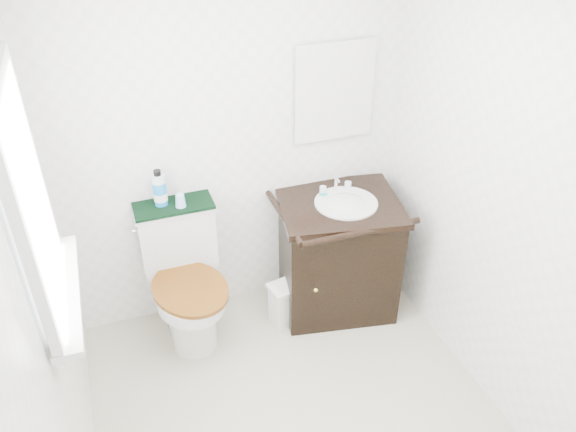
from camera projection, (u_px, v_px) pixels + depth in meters
floor at (302, 426)px, 3.13m from camera, size 2.40×2.40×0.00m
wall_back at (235, 142)px, 3.42m from camera, size 2.40×0.00×2.40m
wall_left at (41, 312)px, 2.16m from camera, size 0.00×2.40×2.40m
wall_right at (512, 209)px, 2.79m from camera, size 0.00×2.40×2.40m
window at (28, 201)px, 2.18m from camera, size 0.02×0.70×0.90m
mirror at (334, 92)px, 3.45m from camera, size 0.50×0.02×0.60m
toilet at (186, 284)px, 3.56m from camera, size 0.54×0.70×0.89m
vanity at (337, 251)px, 3.77m from camera, size 0.87×0.78×0.92m
trash_bin at (286, 303)px, 3.75m from camera, size 0.24×0.21×0.31m
towel at (173, 206)px, 3.38m from camera, size 0.47×0.22×0.02m
mouthwash_bottle at (159, 189)px, 3.32m from camera, size 0.08×0.08×0.23m
cup at (180, 200)px, 3.33m from camera, size 0.06×0.06×0.08m
soap_bar at (323, 195)px, 3.62m from camera, size 0.07×0.05×0.02m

